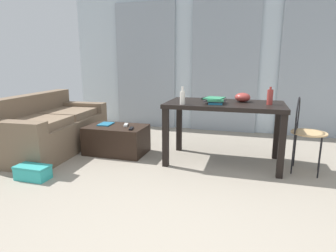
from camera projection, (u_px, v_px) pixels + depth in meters
ground_plane at (203, 172)px, 3.31m from camera, size 8.65×8.65×0.00m
wall_back at (225, 57)px, 5.08m from camera, size 5.86×0.10×2.68m
curtains at (224, 67)px, 5.04m from camera, size 4.17×0.03×2.33m
couch at (50, 129)px, 4.10m from camera, size 1.00×1.84×0.79m
coffee_table at (117, 140)px, 3.97m from camera, size 0.82×0.53×0.39m
craft_table at (224, 111)px, 3.50m from camera, size 1.41×0.78×0.77m
wire_chair at (303, 126)px, 3.23m from camera, size 0.39×0.41×0.87m
bottle_near at (182, 97)px, 3.31m from camera, size 0.06×0.06×0.21m
bottle_far at (270, 97)px, 3.30m from camera, size 0.07×0.07×0.21m
bowl at (243, 97)px, 3.54m from camera, size 0.19×0.19×0.11m
book_stack at (215, 100)px, 3.39m from camera, size 0.26×0.31×0.07m
tv_remote_on_table at (205, 98)px, 3.80m from camera, size 0.07×0.15×0.02m
tv_remote_primary at (126, 125)px, 3.94m from camera, size 0.09×0.16×0.02m
tv_remote_secondary at (131, 128)px, 3.74m from camera, size 0.08×0.15×0.02m
magazine at (106, 124)px, 4.03m from camera, size 0.19×0.26×0.01m
shoebox at (33, 172)px, 3.10m from camera, size 0.37×0.20×0.15m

